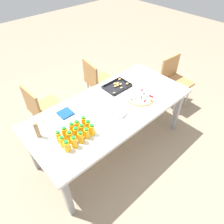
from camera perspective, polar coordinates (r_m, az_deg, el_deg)
ground_plane at (r=2.95m, az=-0.23°, el=-9.34°), size 12.00×12.00×0.00m
party_table at (r=2.46m, az=-0.27°, el=0.41°), size 2.00×0.92×0.73m
chair_far_left at (r=2.91m, az=-18.71°, el=1.20°), size 0.42×0.42×0.83m
chair_end at (r=3.47m, az=16.77°, el=8.90°), size 0.43×0.43×0.83m
chair_far_right at (r=3.30m, az=-4.08°, el=8.82°), size 0.45×0.45×0.83m
juice_bottle_0 at (r=1.97m, az=-12.40°, el=-9.22°), size 0.06×0.06×0.13m
juice_bottle_1 at (r=1.99m, az=-10.45°, el=-8.22°), size 0.06×0.06×0.14m
juice_bottle_2 at (r=2.01m, az=-8.65°, el=-6.98°), size 0.06×0.06×0.14m
juice_bottle_3 at (r=2.05m, az=-7.00°, el=-5.91°), size 0.06×0.06×0.13m
juice_bottle_4 at (r=2.07m, az=-5.56°, el=-4.94°), size 0.06×0.06×0.14m
juice_bottle_5 at (r=2.02m, az=-13.56°, el=-8.01°), size 0.05×0.05×0.13m
juice_bottle_6 at (r=2.03m, az=-11.57°, el=-6.82°), size 0.06×0.06×0.15m
juice_bottle_7 at (r=2.06m, az=-9.83°, el=-5.74°), size 0.06×0.06×0.14m
juice_bottle_8 at (r=2.08m, az=-8.31°, el=-4.88°), size 0.05×0.05×0.14m
juice_bottle_9 at (r=2.11m, az=-6.59°, el=-3.85°), size 0.06×0.06×0.14m
juice_bottle_10 at (r=2.06m, az=-14.54°, el=-6.70°), size 0.05×0.05×0.14m
juice_bottle_11 at (r=2.08m, az=-12.92°, el=-5.64°), size 0.06×0.06×0.14m
juice_bottle_12 at (r=2.10m, az=-11.00°, el=-4.56°), size 0.05×0.05×0.15m
juice_bottle_13 at (r=2.13m, az=-9.53°, el=-3.86°), size 0.06×0.06×0.14m
juice_bottle_14 at (r=2.16m, az=-7.80°, el=-2.72°), size 0.05×0.05×0.13m
fruit_pizza at (r=2.56m, az=7.82°, el=4.12°), size 0.34×0.34×0.05m
snack_tray at (r=2.72m, az=1.50°, el=7.17°), size 0.34×0.24×0.04m
plate_stack at (r=2.32m, az=1.54°, el=-0.02°), size 0.21×0.21×0.03m
napkin_stack at (r=2.37m, az=-12.76°, el=-0.34°), size 0.15×0.15×0.02m
cardboard_tube at (r=2.15m, az=-20.02°, el=-4.70°), size 0.04×0.04×0.19m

